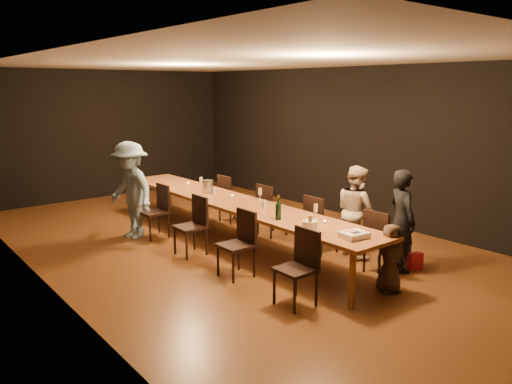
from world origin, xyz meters
TOP-DOWN VIEW (x-y plane):
  - ground at (0.00, 0.00)m, footprint 10.00×10.00m
  - room_shell at (0.00, 0.00)m, footprint 6.04×10.04m
  - table at (0.00, 0.00)m, footprint 0.90×6.00m
  - chair_right_0 at (0.85, -2.40)m, footprint 0.42×0.42m
  - chair_right_1 at (0.85, -1.20)m, footprint 0.42×0.42m
  - chair_right_2 at (0.85, 0.00)m, footprint 0.42×0.42m
  - chair_right_3 at (0.85, 1.20)m, footprint 0.42×0.42m
  - chair_left_0 at (-0.85, -2.40)m, footprint 0.42×0.42m
  - chair_left_1 at (-0.85, -1.20)m, footprint 0.42×0.42m
  - chair_left_2 at (-0.85, 0.00)m, footprint 0.42×0.42m
  - chair_left_3 at (-0.85, 1.20)m, footprint 0.42×0.42m
  - woman_birthday at (1.15, -2.48)m, footprint 0.54×0.63m
  - woman_tan at (1.15, -1.64)m, footprint 0.71×0.81m
  - man_blue at (-1.15, 1.44)m, footprint 0.77×1.17m
  - child at (0.38, -2.87)m, footprint 0.51×0.42m
  - gift_bag_red at (1.34, -2.61)m, footprint 0.23×0.18m
  - gift_bag_blue at (1.45, -2.31)m, footprint 0.24×0.16m
  - birthday_cake at (-0.06, -2.62)m, footprint 0.35×0.30m
  - plate_stack at (-0.22, -2.00)m, footprint 0.24×0.24m
  - champagne_bottle at (-0.22, -1.37)m, footprint 0.09×0.09m
  - ice_bucket at (0.05, 0.84)m, footprint 0.23×0.23m
  - wineglass_0 at (-0.25, -2.04)m, footprint 0.06×0.06m
  - wineglass_1 at (0.25, -1.65)m, footprint 0.06×0.06m
  - wineglass_2 at (-0.16, -0.98)m, footprint 0.06×0.06m
  - wineglass_3 at (0.37, -0.25)m, footprint 0.06×0.06m
  - wineglass_4 at (-0.25, 0.21)m, footprint 0.06×0.06m
  - wineglass_5 at (0.15, 1.22)m, footprint 0.06×0.06m
  - tealight_near at (0.15, -1.92)m, footprint 0.05×0.05m
  - tealight_mid at (0.15, 0.24)m, footprint 0.05×0.05m
  - tealight_far at (0.15, 1.69)m, footprint 0.05×0.05m

SIDE VIEW (x-z plane):
  - ground at x=0.00m, z-range 0.00..0.00m
  - gift_bag_red at x=1.34m, z-range 0.00..0.24m
  - gift_bag_blue at x=1.45m, z-range 0.00..0.30m
  - child at x=0.38m, z-range 0.00..0.90m
  - chair_right_0 at x=0.85m, z-range 0.00..0.93m
  - chair_right_1 at x=0.85m, z-range 0.00..0.93m
  - chair_right_2 at x=0.85m, z-range 0.00..0.93m
  - chair_right_3 at x=0.85m, z-range 0.00..0.93m
  - chair_left_0 at x=-0.85m, z-range 0.00..0.93m
  - chair_left_1 at x=-0.85m, z-range 0.00..0.93m
  - chair_left_2 at x=-0.85m, z-range 0.00..0.93m
  - chair_left_3 at x=-0.85m, z-range 0.00..0.93m
  - table at x=0.00m, z-range 0.33..1.08m
  - woman_tan at x=1.15m, z-range 0.00..1.43m
  - woman_birthday at x=1.15m, z-range 0.00..1.47m
  - tealight_near at x=0.15m, z-range 0.75..0.78m
  - tealight_mid at x=0.15m, z-range 0.75..0.78m
  - tealight_far at x=0.15m, z-range 0.75..0.78m
  - birthday_cake at x=-0.06m, z-range 0.75..0.83m
  - plate_stack at x=-0.22m, z-range 0.75..0.86m
  - man_blue at x=-1.15m, z-range 0.00..1.69m
  - wineglass_0 at x=-0.25m, z-range 0.75..0.96m
  - wineglass_1 at x=0.25m, z-range 0.75..0.96m
  - wineglass_2 at x=-0.16m, z-range 0.75..0.96m
  - wineglass_3 at x=0.37m, z-range 0.75..0.96m
  - wineglass_4 at x=-0.25m, z-range 0.75..0.96m
  - wineglass_5 at x=0.15m, z-range 0.75..0.96m
  - ice_bucket at x=0.05m, z-range 0.75..0.97m
  - champagne_bottle at x=-0.22m, z-range 0.75..1.11m
  - room_shell at x=0.00m, z-range 0.57..3.59m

